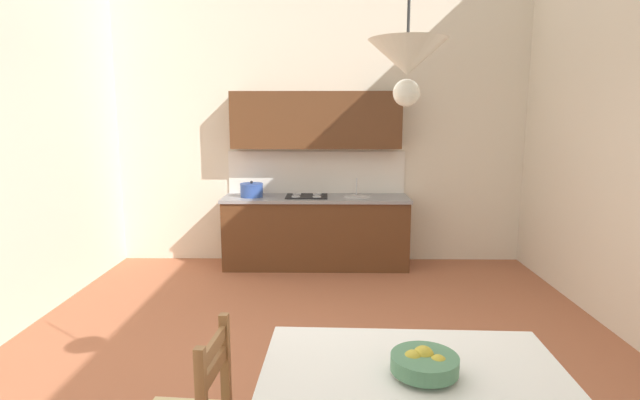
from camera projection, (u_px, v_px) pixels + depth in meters
wall_back at (320, 103)px, 6.35m from camera, size 5.87×0.12×4.13m
kitchen_cabinetry at (316, 200)px, 6.23m from camera, size 2.33×0.63×2.20m
dining_table at (413, 399)px, 2.23m from camera, size 1.41×0.96×0.75m
fruit_bowl at (424, 363)px, 2.18m from camera, size 0.30×0.30×0.12m
pendant_lamp at (407, 60)px, 1.97m from camera, size 0.32×0.32×0.80m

